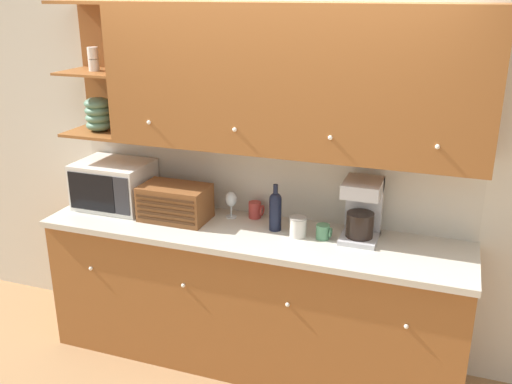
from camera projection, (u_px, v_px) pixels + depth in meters
The scene contains 13 objects.
ground_plane at pixel (266, 334), 4.21m from camera, with size 24.00×24.00×0.00m, color #9E754C.
wall_back at pixel (268, 164), 3.79m from camera, with size 5.11×0.06×2.60m.
counter_unit at pixel (251, 297), 3.77m from camera, with size 2.73×0.64×0.96m.
backsplash_panel at pixel (266, 179), 3.79m from camera, with size 2.71×0.01×0.51m.
upper_cabinets at pixel (284, 80), 3.35m from camera, with size 2.71×0.39×0.87m.
microwave at pixel (114, 185), 3.96m from camera, with size 0.50×0.39×0.32m.
bread_box at pixel (175, 203), 3.76m from camera, with size 0.44×0.28×0.23m.
wine_glass at pixel (231, 200), 3.78m from camera, with size 0.08×0.08×0.18m.
mug at pixel (255, 210), 3.80m from camera, with size 0.10×0.08×0.11m.
wine_bottle at pixel (275, 209), 3.58m from camera, with size 0.08×0.08×0.30m.
storage_canister at pixel (298, 227), 3.51m from camera, with size 0.11×0.11×0.13m.
mug_blue_second at pixel (323, 232), 3.48m from camera, with size 0.10×0.08×0.09m.
coffee_maker at pixel (362, 208), 3.44m from camera, with size 0.22×0.27×0.38m.
Camera 1 is at (1.15, -3.42, 2.41)m, focal length 40.00 mm.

